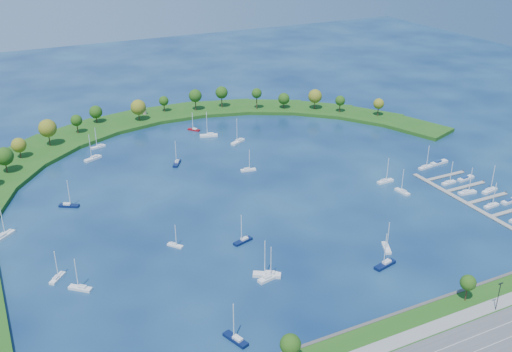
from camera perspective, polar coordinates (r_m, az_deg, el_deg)
name	(u,v)px	position (r m, az deg, el deg)	size (l,w,h in m)	color
ground	(251,190)	(267.90, -0.48, -1.37)	(700.00, 700.00, 0.00)	#081A46
breakwater	(123,168)	(295.72, -12.78, 0.79)	(286.74, 247.64, 2.00)	#205216
breakwater_trees	(150,118)	(334.19, -10.22, 5.57)	(239.83, 93.28, 14.69)	#382314
harbor_tower	(145,111)	(367.00, -10.75, 6.18)	(2.60, 2.60, 3.86)	gray
dock_system	(491,206)	(272.30, 21.86, -2.75)	(24.28, 82.00, 1.60)	gray
moored_boat_0	(267,274)	(207.77, 1.10, -9.47)	(9.73, 7.51, 14.36)	white
moored_boat_1	(386,247)	(228.34, 12.53, -6.72)	(5.56, 8.22, 11.83)	white
moored_boat_2	(69,205)	(265.36, -17.69, -2.68)	(8.56, 6.48, 12.57)	#0A163F
moored_boat_3	(248,169)	(287.02, -0.77, 0.66)	(7.76, 3.33, 11.04)	white
moored_boat_4	(209,135)	(331.84, -4.59, 4.00)	(10.31, 5.60, 14.60)	white
moored_boat_5	(243,240)	(227.18, -1.27, -6.24)	(8.53, 4.54, 12.07)	#0A163F
moored_boat_6	(93,158)	(311.15, -15.52, 1.70)	(9.60, 6.34, 13.77)	white
moored_boat_7	(175,245)	(226.63, -7.85, -6.60)	(5.37, 6.09, 9.37)	white
moored_boat_8	(238,141)	(321.86, -1.76, 3.40)	(9.71, 7.12, 14.17)	white
moored_boat_9	(3,236)	(250.13, -23.28, -5.33)	(9.21, 8.55, 14.45)	white
moored_boat_10	(385,181)	(281.53, 12.42, -0.44)	(8.31, 2.51, 12.13)	white
moored_boat_11	(236,338)	(180.97, -1.98, -15.46)	(5.21, 9.18, 13.01)	#0A163F
moored_boat_12	(385,264)	(218.06, 12.41, -8.32)	(9.67, 4.61, 13.70)	#0A163F
moored_boat_13	(80,287)	(209.82, -16.66, -10.30)	(7.59, 7.08, 11.94)	white
moored_boat_14	(177,163)	(296.98, -7.68, 1.29)	(6.61, 8.63, 12.71)	#0A163F
moored_boat_15	(57,277)	(217.46, -18.71, -9.27)	(6.47, 6.92, 10.89)	white
moored_boat_16	(403,191)	(273.08, 14.02, -1.43)	(3.09, 8.02, 11.49)	white
moored_boat_17	(98,146)	(326.16, -15.05, 2.81)	(8.20, 4.23, 11.61)	white
moored_boat_18	(269,277)	(206.27, 1.27, -9.77)	(8.96, 4.03, 12.72)	white
moored_boat_19	(194,129)	(341.80, -6.04, 4.54)	(6.16, 6.95, 10.71)	maroon
docked_boat_4	(491,205)	(272.41, 21.86, -2.62)	(7.78, 2.72, 11.22)	white
docked_boat_5	(510,201)	(279.68, 23.37, -2.22)	(9.24, 3.39, 1.84)	white
docked_boat_6	(467,192)	(280.74, 19.79, -1.45)	(8.84, 3.53, 12.64)	white
docked_boat_7	(490,190)	(286.14, 21.71, -1.27)	(8.98, 3.90, 12.78)	white
docked_boat_8	(449,182)	(287.96, 18.19, -0.56)	(7.77, 2.61, 11.24)	white
docked_boat_9	(466,178)	(295.03, 19.65, -0.21)	(9.64, 3.77, 1.91)	white
docked_boat_10	(425,167)	(301.67, 16.11, 0.88)	(8.21, 3.05, 11.79)	white
docked_boat_11	(439,162)	(309.06, 17.32, 1.27)	(10.10, 3.63, 2.02)	white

